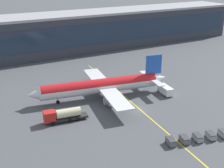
{
  "coord_description": "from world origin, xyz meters",
  "views": [
    {
      "loc": [
        -41.05,
        -59.47,
        35.3
      ],
      "look_at": [
        -2.72,
        9.75,
        4.5
      ],
      "focal_mm": 47.93,
      "sensor_mm": 36.0,
      "label": 1
    }
  ],
  "objects": [
    {
      "name": "apron_lead_in_line",
      "position": [
        0.55,
        2.0,
        0.0
      ],
      "size": [
        8.39,
        79.62,
        0.01
      ],
      "primitive_type": "cube",
      "rotation": [
        0.0,
        0.0,
        -0.1
      ],
      "color": "yellow",
      "rests_on": "ground_plane"
    },
    {
      "name": "lavatory_truck",
      "position": [
        12.77,
        5.0,
        1.42
      ],
      "size": [
        3.09,
        6.07,
        2.5
      ],
      "color": "white",
      "rests_on": "ground_plane"
    },
    {
      "name": "baggage_cart_1",
      "position": [
        -0.41,
        -18.37,
        0.78
      ],
      "size": [
        2.17,
        2.95,
        1.48
      ],
      "color": "#595B60",
      "rests_on": "ground_plane"
    },
    {
      "name": "terminal_building",
      "position": [
        13.68,
        64.96,
        8.51
      ],
      "size": [
        161.53,
        19.99,
        16.99
      ],
      "color": "#2D333D",
      "rests_on": "ground_plane"
    },
    {
      "name": "main_airliner",
      "position": [
        -5.16,
        11.71,
        3.72
      ],
      "size": [
        41.58,
        33.13,
        11.35
      ],
      "color": "silver",
      "rests_on": "ground_plane"
    },
    {
      "name": "baggage_cart_0",
      "position": [
        -3.52,
        -17.59,
        0.78
      ],
      "size": [
        2.17,
        2.95,
        1.48
      ],
      "color": "#595B60",
      "rests_on": "ground_plane"
    },
    {
      "name": "baggage_cart_3",
      "position": [
        5.79,
        -19.94,
        0.78
      ],
      "size": [
        2.17,
        2.95,
        1.48
      ],
      "color": "gray",
      "rests_on": "ground_plane"
    },
    {
      "name": "fuel_tanker",
      "position": [
        -19.98,
        3.49,
        1.75
      ],
      "size": [
        11.04,
        3.94,
        3.25
      ],
      "color": "#232326",
      "rests_on": "ground_plane"
    },
    {
      "name": "baggage_cart_2",
      "position": [
        2.69,
        -19.16,
        0.78
      ],
      "size": [
        2.17,
        2.95,
        1.48
      ],
      "color": "gray",
      "rests_on": "ground_plane"
    },
    {
      "name": "baggage_cart_4",
      "position": [
        8.89,
        -20.72,
        0.78
      ],
      "size": [
        2.17,
        2.95,
        1.48
      ],
      "color": "gray",
      "rests_on": "ground_plane"
    },
    {
      "name": "ground_plane",
      "position": [
        0.0,
        0.0,
        0.0
      ],
      "size": [
        700.0,
        700.0,
        0.0
      ],
      "primitive_type": "plane",
      "color": "#47494F"
    }
  ]
}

